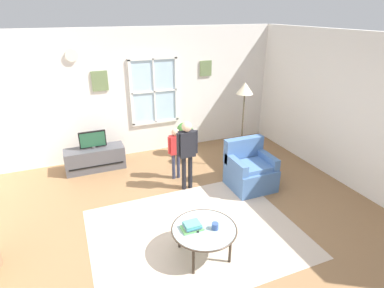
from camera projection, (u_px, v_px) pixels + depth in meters
The scene contains 15 objects.
ground_plane at pixel (190, 225), 4.81m from camera, with size 6.88×6.42×0.02m, color olive.
back_wall at pixel (139, 93), 6.79m from camera, with size 6.28×0.17×2.72m.
side_wall_right at pixel (363, 115), 5.38m from camera, with size 0.12×5.82×2.72m.
area_rug at pixel (195, 232), 4.63m from camera, with size 2.99×2.36×0.01m, color #C6B29E.
tv_stand at pixel (95, 159), 6.38m from camera, with size 1.17×0.42×0.47m.
television at pixel (93, 140), 6.21m from camera, with size 0.52×0.08×0.36m.
armchair at pixel (250, 170), 5.73m from camera, with size 0.76×0.74×0.87m.
coffee_table at pixel (204, 230), 4.06m from camera, with size 0.86×0.86×0.43m.
book_stack at pixel (192, 226), 4.03m from camera, with size 0.27×0.19×0.09m.
cup at pixel (215, 226), 4.02m from camera, with size 0.09×0.09×0.09m, color #334C8C.
remote_near_books at pixel (198, 229), 4.03m from camera, with size 0.04×0.14×0.02m, color black.
person_black_shirt at pixel (187, 148), 5.46m from camera, with size 0.39×0.18×1.30m.
person_red_shirt at pixel (176, 148), 5.88m from camera, with size 0.31×0.14×1.03m.
potted_plant_by_window at pixel (185, 139), 6.96m from camera, with size 0.38×0.38×0.77m.
floor_lamp at pixel (244, 97), 6.01m from camera, with size 0.32×0.32×1.77m.
Camera 1 is at (-1.45, -3.65, 3.03)m, focal length 29.37 mm.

